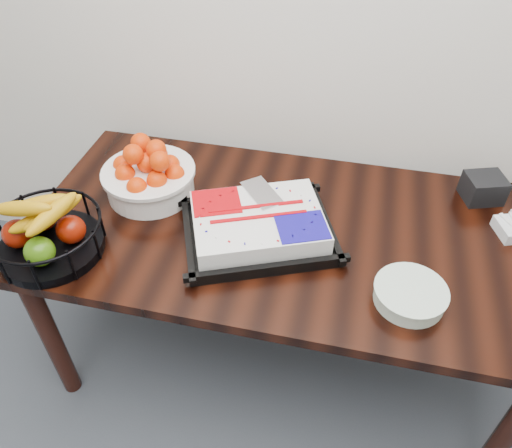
% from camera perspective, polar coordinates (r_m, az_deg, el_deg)
% --- Properties ---
extents(table, '(1.80, 0.90, 0.75)m').
position_cam_1_polar(table, '(1.81, 3.26, -2.40)').
color(table, black).
rests_on(table, ground).
extents(cake_tray, '(0.61, 0.55, 0.10)m').
position_cam_1_polar(cake_tray, '(1.69, 0.24, -0.16)').
color(cake_tray, black).
rests_on(cake_tray, table).
extents(tangerine_bowl, '(0.34, 0.34, 0.22)m').
position_cam_1_polar(tangerine_bowl, '(1.88, -12.20, 5.78)').
color(tangerine_bowl, white).
rests_on(tangerine_bowl, table).
extents(fruit_basket, '(0.36, 0.36, 0.19)m').
position_cam_1_polar(fruit_basket, '(1.75, -22.82, -0.98)').
color(fruit_basket, black).
rests_on(fruit_basket, table).
extents(plate_stack, '(0.22, 0.22, 0.05)m').
position_cam_1_polar(plate_stack, '(1.57, 17.18, -7.74)').
color(plate_stack, white).
rests_on(plate_stack, table).
extents(napkin_box, '(0.16, 0.15, 0.10)m').
position_cam_1_polar(napkin_box, '(2.03, 24.55, 3.78)').
color(napkin_box, black).
rests_on(napkin_box, table).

